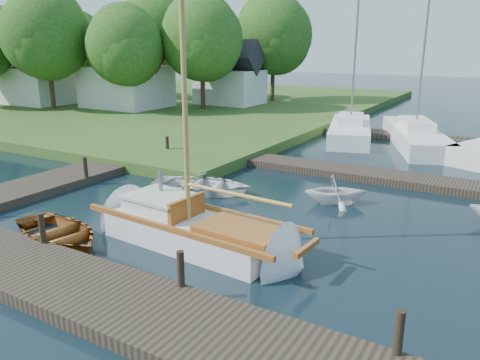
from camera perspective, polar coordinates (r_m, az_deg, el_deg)
The scene contains 26 objects.
ground at distance 14.99m, azimuth 0.00°, elevation -4.41°, with size 160.00×160.00×0.00m, color black.
near_dock at distance 10.69m, azimuth -17.08°, elevation -13.17°, with size 18.00×2.20×0.30m, color black.
left_dock at distance 21.31m, azimuth -15.98°, elevation 1.59°, with size 2.20×18.00×0.30m, color black.
far_dock at distance 19.95m, azimuth 14.61°, elevation 0.73°, with size 14.00×1.60×0.30m, color black.
shore at distance 49.22m, azimuth -15.41°, elevation 9.65°, with size 50.00×40.00×0.50m, color #364E21.
mooring_post_1 at distance 13.19m, azimuth -22.99°, elevation -5.42°, with size 0.16×0.16×0.80m, color black.
mooring_post_2 at distance 10.14m, azimuth -7.24°, elevation -10.68°, with size 0.16×0.16×0.80m, color black.
mooring_post_3 at distance 8.50m, azimuth 18.81°, elevation -17.20°, with size 0.16×0.16×0.80m, color black.
mooring_post_4 at distance 19.16m, azimuth -18.33°, elevation 1.51°, with size 0.16×0.16×0.80m, color black.
mooring_post_5 at distance 22.65m, azimuth -8.86°, elevation 4.28°, with size 0.16×0.16×0.80m, color black.
sailboat at distance 12.81m, azimuth -5.00°, elevation -6.48°, with size 7.27×2.47×9.83m.
dinghy at distance 14.01m, azimuth -21.40°, elevation -5.55°, with size 2.41×3.38×0.70m, color brown.
tender_a at distance 17.31m, azimuth -4.69°, elevation -0.32°, with size 2.61×3.66×0.76m, color silver.
tender_b at distance 16.35m, azimuth 11.61°, elevation -0.96°, with size 1.81×2.09×1.10m, color silver.
marina_boat_0 at distance 28.22m, azimuth 13.28°, elevation 6.08°, with size 4.30×8.09×10.34m.
marina_boat_1 at distance 27.46m, azimuth 20.56°, elevation 5.20°, with size 5.46×9.46×9.89m.
house_a at distance 39.14m, azimuth -13.71°, elevation 12.26°, with size 6.30×5.00×6.29m.
house_b at distance 43.85m, azimuth -23.26°, elevation 11.55°, with size 5.77×4.50×5.79m.
house_c at distance 40.21m, azimuth -1.23°, elevation 12.24°, with size 5.25×4.00×5.28m.
tree_1 at distance 39.42m, azimuth -22.54°, elevation 16.11°, with size 6.70×6.70×9.20m.
tree_2 at distance 36.28m, azimuth -13.80°, elevation 15.61°, with size 5.83×5.75×7.82m.
tree_3 at distance 36.83m, azimuth -4.65°, elevation 16.87°, with size 6.41×6.38×8.74m.
tree_4 at distance 44.91m, azimuth -10.34°, elevation 17.23°, with size 7.01×7.01×9.66m.
tree_5 at distance 49.13m, azimuth -19.24°, elevation 15.39°, with size 6.00×5.94×8.10m.
tree_6 at distance 51.52m, azimuth -27.25°, elevation 14.78°, with size 6.24×6.20×8.46m.
tree_7 at distance 42.69m, azimuth 4.14°, elevation 17.29°, with size 6.83×6.83×9.38m.
Camera 1 is at (7.16, -12.09, 5.24)m, focal length 35.00 mm.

